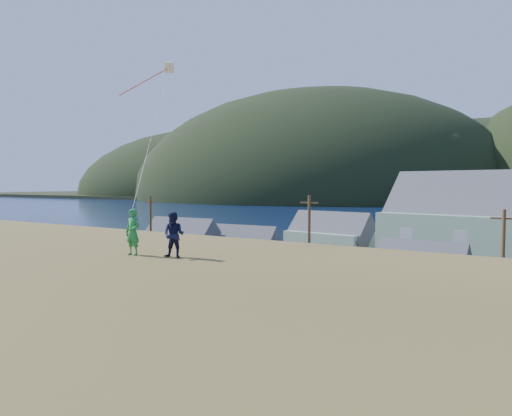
{
  "coord_description": "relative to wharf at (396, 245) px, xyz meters",
  "views": [
    {
      "loc": [
        13.04,
        -32.28,
        10.02
      ],
      "look_at": [
        0.69,
        -12.47,
        8.8
      ],
      "focal_mm": 32.0,
      "sensor_mm": 36.0,
      "label": 1
    }
  ],
  "objects": [
    {
      "name": "ground",
      "position": [
        6.0,
        -40.0,
        -0.45
      ],
      "size": [
        900.0,
        900.0,
        0.0
      ],
      "primitive_type": "plane",
      "color": "#0A1638",
      "rests_on": "ground"
    },
    {
      "name": "hillside",
      "position": [
        6.0,
        -63.75,
        3.15
      ],
      "size": [
        110.0,
        47.5,
        7.2
      ],
      "color": "#4C3D19",
      "rests_on": "ground"
    },
    {
      "name": "grass_strip",
      "position": [
        6.0,
        -42.0,
        -0.4
      ],
      "size": [
        110.0,
        8.0,
        0.1
      ],
      "primitive_type": "cube",
      "color": "#4C3D19",
      "rests_on": "ground"
    },
    {
      "name": "waterfront_lot",
      "position": [
        6.0,
        -23.0,
        -0.39
      ],
      "size": [
        72.0,
        36.0,
        0.12
      ],
      "primitive_type": "cube",
      "color": "#28282B",
      "rests_on": "ground"
    },
    {
      "name": "wharf",
      "position": [
        0.0,
        0.0,
        0.0
      ],
      "size": [
        26.0,
        14.0,
        0.9
      ],
      "primitive_type": "cube",
      "color": "gray",
      "rests_on": "ground"
    },
    {
      "name": "shed_teal",
      "position": [
        -17.81,
        -30.94,
        2.23
      ],
      "size": [
        9.29,
        6.71,
        7.2
      ],
      "rotation": [
        0.0,
        0.0,
        0.03
      ],
      "color": "#306E72",
      "rests_on": "waterfront_lot"
    },
    {
      "name": "shed_palegreen_near",
      "position": [
        -10.85,
        -27.56,
        1.88
      ],
      "size": [
        8.7,
        5.67,
        6.14
      ],
      "rotation": [
        0.0,
        0.0,
        0.04
      ],
      "color": "gray",
      "rests_on": "waterfront_lot"
    },
    {
      "name": "shed_white",
      "position": [
        10.33,
        -31.46,
        1.91
      ],
      "size": [
        8.1,
        5.76,
        6.11
      ],
      "rotation": [
        0.0,
        0.0,
        -0.09
      ],
      "color": "silver",
      "rests_on": "waterfront_lot"
    },
    {
      "name": "shed_palegreen_far",
      "position": [
        -5.22,
        -14.46,
        2.45
      ],
      "size": [
        12.03,
        7.87,
        7.6
      ],
      "rotation": [
        0.0,
        0.0,
        -0.14
      ],
      "color": "gray",
      "rests_on": "waterfront_lot"
    },
    {
      "name": "utility_poles",
      "position": [
        1.61,
        -38.5,
        3.99
      ],
      "size": [
        32.1,
        0.24,
        9.0
      ],
      "color": "#47331E",
      "rests_on": "waterfront_lot"
    },
    {
      "name": "parked_cars",
      "position": [
        -1.41,
        -18.69,
        0.42
      ],
      "size": [
        25.15,
        13.16,
        1.58
      ],
      "color": "white",
      "rests_on": "waterfront_lot"
    },
    {
      "name": "kite_flyer_green",
      "position": [
        5.37,
        -59.59,
        7.67
      ],
      "size": [
        0.7,
        0.48,
        1.85
      ],
      "primitive_type": "imported",
      "rotation": [
        0.0,
        0.0,
        0.06
      ],
      "color": "#24843B",
      "rests_on": "hillside"
    },
    {
      "name": "kite_flyer_navy",
      "position": [
        7.17,
        -59.19,
        7.63
      ],
      "size": [
        1.01,
        0.88,
        1.76
      ],
      "primitive_type": "imported",
      "rotation": [
        0.0,
        0.0,
        0.29
      ],
      "color": "#131435",
      "rests_on": "hillside"
    },
    {
      "name": "kite_rig",
      "position": [
        1.45,
        -53.45,
        15.74
      ],
      "size": [
        2.58,
        3.53,
        10.57
      ],
      "color": "#FCEFC0",
      "rests_on": "ground"
    }
  ]
}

